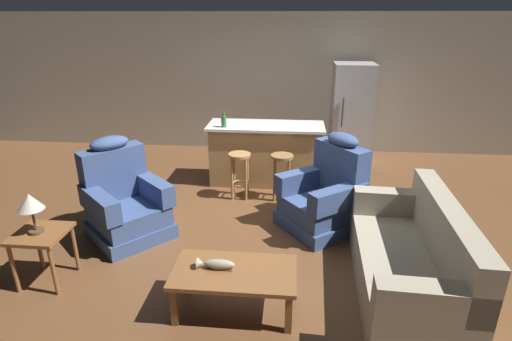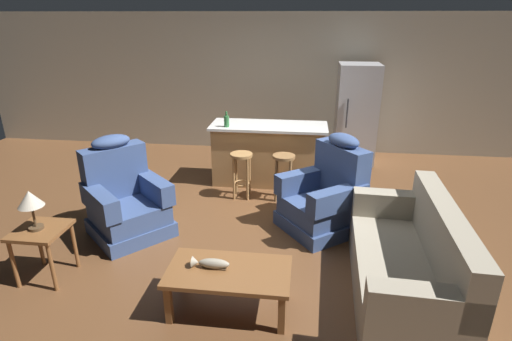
{
  "view_description": "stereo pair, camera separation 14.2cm",
  "coord_description": "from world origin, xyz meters",
  "px_view_note": "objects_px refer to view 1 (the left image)",
  "views": [
    {
      "loc": [
        0.41,
        -4.64,
        2.52
      ],
      "look_at": [
        -0.02,
        -0.1,
        0.75
      ],
      "focal_mm": 28.0,
      "sensor_mm": 36.0,
      "label": 1
    },
    {
      "loc": [
        0.55,
        -4.62,
        2.52
      ],
      "look_at": [
        -0.02,
        -0.1,
        0.75
      ],
      "focal_mm": 28.0,
      "sensor_mm": 36.0,
      "label": 2
    }
  ],
  "objects_px": {
    "table_lamp": "(30,204)",
    "kitchen_island": "(266,154)",
    "fish_figurine": "(216,264)",
    "refrigerator": "(351,114)",
    "recliner_near_island": "(326,196)",
    "bar_stool_right": "(282,169)",
    "end_table": "(42,241)",
    "coffee_table": "(234,276)",
    "bottle_tall_green": "(224,121)",
    "bar_stool_left": "(240,167)",
    "recliner_near_lamp": "(125,202)",
    "couch": "(412,262)"
  },
  "relations": [
    {
      "from": "recliner_near_island",
      "to": "bar_stool_left",
      "type": "xyz_separation_m",
      "value": [
        -1.18,
        0.78,
        0.05
      ]
    },
    {
      "from": "couch",
      "to": "table_lamp",
      "type": "xyz_separation_m",
      "value": [
        -3.61,
        -0.16,
        0.53
      ]
    },
    {
      "from": "recliner_near_island",
      "to": "refrigerator",
      "type": "xyz_separation_m",
      "value": [
        0.6,
        2.6,
        0.46
      ]
    },
    {
      "from": "recliner_near_island",
      "to": "bar_stool_left",
      "type": "distance_m",
      "value": 1.42
    },
    {
      "from": "fish_figurine",
      "to": "refrigerator",
      "type": "bearing_deg",
      "value": 68.38
    },
    {
      "from": "fish_figurine",
      "to": "recliner_near_island",
      "type": "bearing_deg",
      "value": 56.53
    },
    {
      "from": "recliner_near_lamp",
      "to": "bar_stool_left",
      "type": "relative_size",
      "value": 1.76
    },
    {
      "from": "fish_figurine",
      "to": "bar_stool_right",
      "type": "relative_size",
      "value": 0.5
    },
    {
      "from": "table_lamp",
      "to": "kitchen_island",
      "type": "bearing_deg",
      "value": 54.23
    },
    {
      "from": "recliner_near_island",
      "to": "table_lamp",
      "type": "xyz_separation_m",
      "value": [
        -2.88,
        -1.41,
        0.45
      ]
    },
    {
      "from": "coffee_table",
      "to": "couch",
      "type": "bearing_deg",
      "value": 13.73
    },
    {
      "from": "recliner_near_island",
      "to": "kitchen_island",
      "type": "relative_size",
      "value": 0.67
    },
    {
      "from": "fish_figurine",
      "to": "bottle_tall_green",
      "type": "distance_m",
      "value": 2.92
    },
    {
      "from": "coffee_table",
      "to": "bottle_tall_green",
      "type": "relative_size",
      "value": 4.61
    },
    {
      "from": "coffee_table",
      "to": "table_lamp",
      "type": "height_order",
      "value": "table_lamp"
    },
    {
      "from": "bottle_tall_green",
      "to": "end_table",
      "type": "bearing_deg",
      "value": -117.87
    },
    {
      "from": "kitchen_island",
      "to": "bar_stool_right",
      "type": "relative_size",
      "value": 2.65
    },
    {
      "from": "coffee_table",
      "to": "end_table",
      "type": "distance_m",
      "value": 1.96
    },
    {
      "from": "end_table",
      "to": "refrigerator",
      "type": "height_order",
      "value": "refrigerator"
    },
    {
      "from": "recliner_near_lamp",
      "to": "bar_stool_right",
      "type": "bearing_deg",
      "value": 75.47
    },
    {
      "from": "end_table",
      "to": "kitchen_island",
      "type": "height_order",
      "value": "kitchen_island"
    },
    {
      "from": "coffee_table",
      "to": "refrigerator",
      "type": "bearing_deg",
      "value": 70.43
    },
    {
      "from": "bottle_tall_green",
      "to": "refrigerator",
      "type": "bearing_deg",
      "value": 34.05
    },
    {
      "from": "table_lamp",
      "to": "bar_stool_right",
      "type": "bearing_deg",
      "value": 43.47
    },
    {
      "from": "couch",
      "to": "refrigerator",
      "type": "relative_size",
      "value": 1.1
    },
    {
      "from": "recliner_near_island",
      "to": "refrigerator",
      "type": "distance_m",
      "value": 2.71
    },
    {
      "from": "kitchen_island",
      "to": "refrigerator",
      "type": "height_order",
      "value": "refrigerator"
    },
    {
      "from": "bar_stool_left",
      "to": "recliner_near_island",
      "type": "bearing_deg",
      "value": -33.23
    },
    {
      "from": "table_lamp",
      "to": "refrigerator",
      "type": "bearing_deg",
      "value": 49.1
    },
    {
      "from": "recliner_near_island",
      "to": "kitchen_island",
      "type": "height_order",
      "value": "recliner_near_island"
    },
    {
      "from": "refrigerator",
      "to": "fish_figurine",
      "type": "bearing_deg",
      "value": -111.62
    },
    {
      "from": "table_lamp",
      "to": "kitchen_island",
      "type": "xyz_separation_m",
      "value": [
        2.03,
        2.82,
        -0.39
      ]
    },
    {
      "from": "end_table",
      "to": "table_lamp",
      "type": "distance_m",
      "value": 0.41
    },
    {
      "from": "fish_figurine",
      "to": "end_table",
      "type": "bearing_deg",
      "value": 172.56
    },
    {
      "from": "fish_figurine",
      "to": "table_lamp",
      "type": "bearing_deg",
      "value": 172.95
    },
    {
      "from": "kitchen_island",
      "to": "bottle_tall_green",
      "type": "height_order",
      "value": "bottle_tall_green"
    },
    {
      "from": "fish_figurine",
      "to": "refrigerator",
      "type": "height_order",
      "value": "refrigerator"
    },
    {
      "from": "bar_stool_right",
      "to": "coffee_table",
      "type": "bearing_deg",
      "value": -97.96
    },
    {
      "from": "recliner_near_island",
      "to": "couch",
      "type": "bearing_deg",
      "value": 82.85
    },
    {
      "from": "coffee_table",
      "to": "end_table",
      "type": "bearing_deg",
      "value": 172.78
    },
    {
      "from": "table_lamp",
      "to": "refrigerator",
      "type": "distance_m",
      "value": 5.31
    },
    {
      "from": "bar_stool_left",
      "to": "bottle_tall_green",
      "type": "distance_m",
      "value": 0.77
    },
    {
      "from": "kitchen_island",
      "to": "coffee_table",
      "type": "bearing_deg",
      "value": -91.15
    },
    {
      "from": "end_table",
      "to": "bar_stool_right",
      "type": "xyz_separation_m",
      "value": [
        2.28,
        2.18,
        0.01
      ]
    },
    {
      "from": "fish_figurine",
      "to": "recliner_near_lamp",
      "type": "distance_m",
      "value": 1.82
    },
    {
      "from": "recliner_near_island",
      "to": "table_lamp",
      "type": "distance_m",
      "value": 3.24
    },
    {
      "from": "bottle_tall_green",
      "to": "couch",
      "type": "bearing_deg",
      "value": -48.05
    },
    {
      "from": "recliner_near_lamp",
      "to": "coffee_table",
      "type": "bearing_deg",
      "value": 3.64
    },
    {
      "from": "fish_figurine",
      "to": "table_lamp",
      "type": "xyz_separation_m",
      "value": [
        -1.8,
        0.22,
        0.41
      ]
    },
    {
      "from": "fish_figurine",
      "to": "table_lamp",
      "type": "distance_m",
      "value": 1.86
    }
  ]
}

